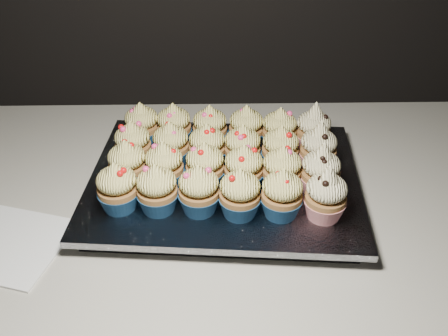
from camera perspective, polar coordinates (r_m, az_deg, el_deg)
The scene contains 28 objects.
worktop at distance 0.90m, azimuth -10.04°, elevation -3.00°, with size 2.44×0.64×0.04m, color beige.
napkin at distance 0.82m, azimuth -23.05°, elevation -8.09°, with size 0.15×0.15×0.00m, color white.
baking_tray at distance 0.85m, azimuth 0.00°, elevation -2.13°, with size 0.41×0.32×0.02m, color black.
foil_lining at distance 0.84m, azimuth 0.00°, elevation -1.22°, with size 0.45×0.35×0.01m, color silver.
cupcake_0 at distance 0.77m, azimuth -12.09°, elevation -2.24°, with size 0.06×0.06×0.08m.
cupcake_1 at distance 0.76m, azimuth -7.66°, elevation -2.46°, with size 0.06×0.06×0.08m.
cupcake_2 at distance 0.75m, azimuth -2.89°, elevation -2.57°, with size 0.06×0.06×0.08m.
cupcake_3 at distance 0.74m, azimuth 1.82°, elevation -2.99°, with size 0.06×0.06×0.08m.
cupcake_4 at distance 0.74m, azimuth 6.63°, elevation -3.01°, with size 0.06×0.06×0.08m.
cupcake_5 at distance 0.75m, azimuth 11.57°, elevation -3.07°, with size 0.06×0.06×0.10m.
cupcake_6 at distance 0.82m, azimuth -10.98°, elevation 0.42°, with size 0.06×0.06×0.08m.
cupcake_7 at distance 0.80m, azimuth -6.84°, elevation 0.22°, with size 0.06×0.06×0.08m.
cupcake_8 at distance 0.80m, azimuth -2.19°, elevation 0.18°, with size 0.06×0.06×0.08m.
cupcake_9 at distance 0.79m, azimuth 2.25°, elevation -0.11°, with size 0.06×0.06×0.08m.
cupcake_10 at distance 0.79m, azimuth 6.61°, elevation -0.26°, with size 0.06×0.06×0.08m.
cupcake_11 at distance 0.80m, azimuth 10.99°, elevation -0.36°, with size 0.06×0.06×0.10m.
cupcake_12 at distance 0.87m, azimuth -10.36°, elevation 2.67°, with size 0.06×0.06×0.08m.
cupcake_13 at distance 0.85m, azimuth -6.08°, elevation 2.64°, with size 0.06×0.06×0.08m.
cupcake_14 at distance 0.85m, azimuth -1.95°, elevation 2.43°, with size 0.06×0.06×0.08m.
cupcake_15 at distance 0.84m, azimuth 2.12°, elevation 2.32°, with size 0.06×0.06×0.08m.
cupcake_16 at distance 0.84m, azimuth 6.44°, elevation 2.16°, with size 0.06×0.06×0.08m.
cupcake_17 at distance 0.85m, azimuth 10.73°, elevation 2.25°, with size 0.06×0.06×0.10m.
cupcake_18 at distance 0.92m, azimuth -9.36°, elevation 4.86°, with size 0.06×0.06×0.08m.
cupcake_19 at distance 0.91m, azimuth -5.73°, elevation 4.81°, with size 0.06×0.06×0.08m.
cupcake_20 at distance 0.90m, azimuth -1.63°, elevation 4.61°, with size 0.06×0.06×0.08m.
cupcake_21 at distance 0.90m, azimuth 2.55°, elevation 4.60°, with size 0.06×0.06×0.08m.
cupcake_22 at distance 0.90m, azimuth 6.34°, elevation 4.29°, with size 0.06×0.06×0.08m.
cupcake_23 at distance 0.90m, azimuth 10.18°, elevation 4.41°, with size 0.06×0.06×0.10m.
Camera 1 is at (0.14, 1.00, 1.43)m, focal length 40.00 mm.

